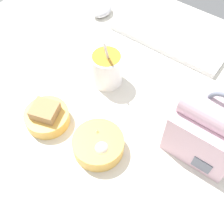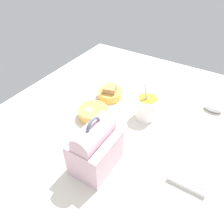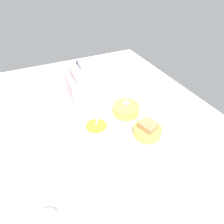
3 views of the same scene
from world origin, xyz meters
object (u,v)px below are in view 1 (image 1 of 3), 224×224
Objects in this scene: lunch_bag at (208,129)px; computer_mouse at (102,10)px; keyboard at (168,39)px; soup_cup at (107,68)px; bento_bowl_snacks at (98,144)px; bento_bowl_sandwich at (47,116)px.

lunch_bag is 2.61× the size of computer_mouse.
computer_mouse reaches higher than keyboard.
computer_mouse is at bearing 129.85° from soup_cup.
lunch_bag is 26.62cm from bento_bowl_snacks.
soup_cup reaches higher than computer_mouse.
lunch_bag reaches higher than soup_cup.
keyboard is 47.98cm from bento_bowl_sandwich.
soup_cup is at bearing -50.15° from computer_mouse.
computer_mouse is at bearing 109.52° from bento_bowl_sandwich.
soup_cup is (-6.24, -25.68, 4.29)cm from keyboard.
soup_cup is 31.98cm from computer_mouse.
bento_bowl_snacks is (12.02, -19.59, -2.94)cm from soup_cup.
lunch_bag is 60.38cm from computer_mouse.
bento_bowl_snacks is (-20.49, -15.73, -6.42)cm from lunch_bag.
lunch_bag is at bearing -6.78° from soup_cup.
soup_cup is 1.42× the size of bento_bowl_sandwich.
keyboard is 45.66cm from bento_bowl_snacks.
keyboard is 4.61× the size of computer_mouse.
bento_bowl_sandwich is at bearing -154.83° from lunch_bag.
computer_mouse is (-32.38, 43.99, -0.68)cm from bento_bowl_snacks.
bento_bowl_sandwich reaches higher than keyboard.
bento_bowl_snacks is 54.63cm from computer_mouse.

